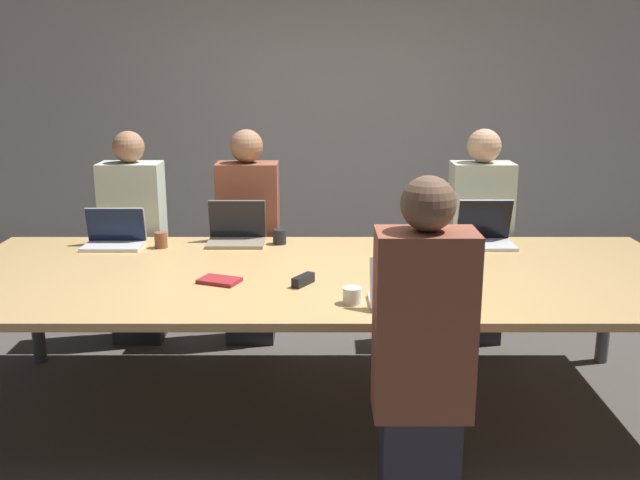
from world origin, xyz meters
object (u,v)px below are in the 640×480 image
cup_far_left (161,240)px  bottle_near_midright (459,273)px  person_near_midright (423,355)px  stapler (304,280)px  person_far_left (135,242)px  laptop_far_right (486,232)px  cup_far_midleft (280,237)px  laptop_far_left (115,235)px  laptop_near_midright (405,292)px  cup_near_midright (353,296)px  laptop_far_midleft (237,231)px  person_far_right (479,240)px  person_far_midleft (249,241)px

cup_far_left → bottle_near_midright: size_ratio=0.35×
person_near_midright → stapler: 0.88m
person_far_left → stapler: size_ratio=9.51×
cup_far_left → bottle_near_midright: 1.85m
laptop_far_right → stapler: 1.36m
cup_far_midleft → laptop_far_left: (-1.00, -0.05, 0.02)m
laptop_far_right → person_near_midright: bearing=-111.2°
laptop_near_midright → cup_near_midright: 0.24m
cup_far_left → stapler: 1.14m
stapler → cup_far_midleft: bearing=133.4°
laptop_far_right → laptop_far_midleft: bearing=178.4°
cup_far_midleft → stapler: (0.16, -0.82, -0.02)m
cup_far_midleft → person_far_right: person_far_right is taller
cup_far_midleft → laptop_near_midright: (0.63, -1.15, 0.02)m
laptop_far_left → bottle_near_midright: (1.90, -0.94, 0.05)m
cup_near_midright → laptop_far_left: bearing=143.0°
person_far_midleft → bottle_near_midright: (1.13, -1.36, 0.19)m
laptop_far_left → cup_near_midright: bearing=-37.0°
laptop_far_left → stapler: laptop_far_left is taller
person_far_midleft → laptop_near_midright: 1.75m
laptop_far_left → cup_far_midleft: bearing=3.1°
person_far_midleft → person_far_left: bearing=179.8°
cup_far_midleft → cup_near_midright: cup_far_midleft is taller
person_far_left → laptop_far_right: bearing=-9.5°
person_far_midleft → person_far_left: size_ratio=1.01×
person_far_midleft → person_near_midright: bearing=-64.9°
cup_near_midright → person_far_right: 1.74m
laptop_far_midleft → person_far_right: bearing=12.0°
person_near_midright → bottle_near_midright: bearing=-113.8°
person_far_midleft → bottle_near_midright: person_far_midleft is taller
laptop_far_right → cup_far_left: bearing=-177.7°
cup_far_left → stapler: size_ratio=0.64×
person_near_midright → cup_far_left: bearing=-46.5°
laptop_far_right → cup_far_midleft: bearing=179.5°
laptop_far_left → laptop_near_midright: size_ratio=1.10×
laptop_far_midleft → laptop_far_right: bearing=-1.6°
person_far_left → cup_far_left: bearing=-58.4°
cup_far_midleft → person_near_midright: bearing=-66.6°
person_far_left → person_near_midright: 2.53m
cup_near_midright → laptop_far_right: laptop_far_right is taller
bottle_near_midright → person_far_midleft: bearing=129.7°
person_far_midleft → bottle_near_midright: 1.78m
cup_far_midleft → cup_near_midright: 1.17m
person_near_midright → person_far_right: (0.64, 1.91, 0.00)m
cup_near_midright → cup_far_left: bearing=137.5°
person_far_left → laptop_near_midright: 2.23m
person_far_midleft → laptop_near_midright: bearing=-60.3°
cup_far_midleft → person_far_right: bearing=15.7°
cup_far_left → bottle_near_midright: bearing=-29.3°
laptop_near_midright → cup_far_left: bearing=-38.2°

